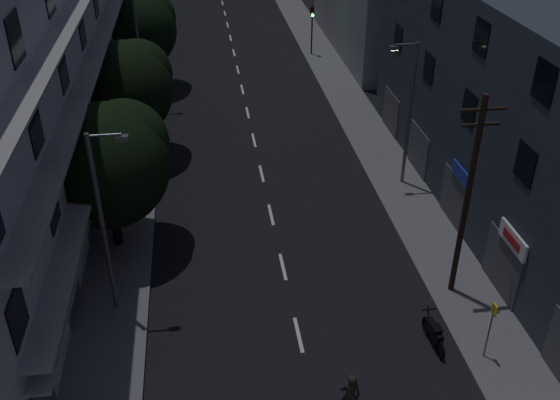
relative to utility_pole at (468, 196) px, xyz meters
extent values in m
plane|color=black|center=(-7.00, 16.74, -4.87)|extent=(160.00, 160.00, 0.00)
cube|color=#565659|center=(-14.50, 16.74, -4.79)|extent=(3.00, 90.00, 0.15)
cube|color=#565659|center=(0.50, 16.74, -4.79)|extent=(3.00, 90.00, 0.15)
cube|color=beige|center=(-7.00, -1.76, -4.86)|extent=(0.15, 2.00, 0.01)
cube|color=beige|center=(-7.00, 2.74, -4.86)|extent=(0.15, 2.00, 0.01)
cube|color=beige|center=(-7.00, 7.24, -4.86)|extent=(0.15, 2.00, 0.01)
cube|color=beige|center=(-7.00, 11.74, -4.86)|extent=(0.15, 2.00, 0.01)
cube|color=beige|center=(-7.00, 16.24, -4.86)|extent=(0.15, 2.00, 0.01)
cube|color=beige|center=(-7.00, 20.74, -4.86)|extent=(0.15, 2.00, 0.01)
cube|color=beige|center=(-7.00, 25.24, -4.86)|extent=(0.15, 2.00, 0.01)
cube|color=beige|center=(-7.00, 29.74, -4.86)|extent=(0.15, 2.00, 0.01)
cube|color=beige|center=(-7.00, 34.24, -4.86)|extent=(0.15, 2.00, 0.01)
cube|color=beige|center=(-7.00, 38.74, -4.86)|extent=(0.15, 2.00, 0.01)
cube|color=beige|center=(-7.00, 43.24, -4.86)|extent=(0.15, 2.00, 0.01)
cube|color=beige|center=(-7.00, 47.74, -4.86)|extent=(0.15, 2.00, 0.01)
cube|color=beige|center=(-7.00, 52.24, -4.86)|extent=(0.15, 2.00, 0.01)
cube|color=#A9A9A4|center=(-19.00, 9.74, 2.13)|extent=(6.00, 36.00, 14.00)
cube|color=black|center=(-15.98, -5.26, -2.87)|extent=(0.06, 1.60, 1.60)
cube|color=black|center=(-15.98, 0.74, -2.87)|extent=(0.06, 1.60, 1.60)
cube|color=black|center=(-15.98, 6.74, -2.87)|extent=(0.06, 1.60, 1.60)
cube|color=black|center=(-15.98, 12.74, -2.87)|extent=(0.06, 1.60, 1.60)
cube|color=black|center=(-15.98, 18.74, -2.87)|extent=(0.06, 1.60, 1.60)
cube|color=black|center=(-15.98, 24.74, -2.87)|extent=(0.06, 1.60, 1.60)
cube|color=black|center=(-15.98, -5.26, 0.33)|extent=(0.06, 1.60, 1.60)
cube|color=black|center=(-15.98, 0.74, 0.33)|extent=(0.06, 1.60, 1.60)
cube|color=black|center=(-15.98, 6.74, 0.33)|extent=(0.06, 1.60, 1.60)
cube|color=black|center=(-15.98, 12.74, 0.33)|extent=(0.06, 1.60, 1.60)
cube|color=black|center=(-15.98, 18.74, 0.33)|extent=(0.06, 1.60, 1.60)
cube|color=black|center=(-15.98, 24.74, 0.33)|extent=(0.06, 1.60, 1.60)
cube|color=black|center=(-15.98, 0.74, 3.53)|extent=(0.06, 1.60, 1.60)
cube|color=black|center=(-15.98, 6.74, 3.53)|extent=(0.06, 1.60, 1.60)
cube|color=black|center=(-15.98, 12.74, 3.53)|extent=(0.06, 1.60, 1.60)
cube|color=black|center=(-15.98, 18.74, 3.53)|extent=(0.06, 1.60, 1.60)
cube|color=black|center=(-15.98, 0.74, 6.73)|extent=(0.06, 1.60, 1.60)
cube|color=gray|center=(-15.50, 9.74, -0.87)|extent=(1.00, 32.40, 0.12)
cube|color=gray|center=(-15.50, 9.74, 2.33)|extent=(1.00, 32.40, 0.12)
cube|color=gray|center=(-15.50, 9.74, 5.53)|extent=(1.00, 32.40, 0.12)
cube|color=gray|center=(-15.60, 9.74, -1.77)|extent=(0.80, 32.40, 0.12)
cube|color=#424247|center=(-15.97, 0.74, -3.47)|extent=(0.06, 2.40, 2.40)
cube|color=#424247|center=(-15.97, 6.74, -3.47)|extent=(0.06, 2.40, 2.40)
cube|color=#424247|center=(-15.97, 12.74, -3.47)|extent=(0.06, 2.40, 2.40)
cube|color=#424247|center=(-15.97, 18.74, -3.47)|extent=(0.06, 2.40, 2.40)
cube|color=#424247|center=(-15.97, 24.74, -3.47)|extent=(0.06, 2.40, 2.40)
cube|color=#2A3139|center=(5.00, 5.74, 0.63)|extent=(6.00, 28.00, 11.00)
cube|color=black|center=(1.98, -0.26, 1.43)|extent=(0.06, 1.40, 1.50)
cube|color=black|center=(1.98, 5.24, 1.43)|extent=(0.06, 1.40, 1.50)
cube|color=black|center=(1.98, 10.74, 1.43)|extent=(0.06, 1.40, 1.50)
cube|color=black|center=(1.98, 16.24, 1.43)|extent=(0.06, 1.40, 1.50)
cube|color=black|center=(1.98, -0.26, 4.73)|extent=(0.06, 1.40, 1.50)
cube|color=black|center=(1.98, 5.24, 4.73)|extent=(0.06, 1.40, 1.50)
cube|color=black|center=(1.98, 10.74, 4.73)|extent=(0.06, 1.40, 1.50)
cube|color=#424247|center=(1.97, -0.26, -3.47)|extent=(0.06, 3.00, 2.60)
cube|color=#424247|center=(1.97, 5.24, -3.47)|extent=(0.06, 3.00, 2.60)
cube|color=#424247|center=(1.97, 10.74, -3.47)|extent=(0.06, 3.00, 2.60)
cube|color=#424247|center=(1.97, 16.24, -3.47)|extent=(0.06, 3.00, 2.60)
cube|color=silver|center=(1.90, -0.76, -1.77)|extent=(0.12, 2.20, 0.80)
cube|color=#B21414|center=(1.82, -0.76, -1.77)|extent=(0.02, 1.40, 0.36)
cube|color=navy|center=(1.90, 4.74, -1.77)|extent=(0.12, 2.00, 0.70)
cylinder|color=black|center=(-14.63, 5.51, -2.80)|extent=(0.44, 0.44, 3.83)
sphere|color=black|center=(-14.63, 5.51, -0.50)|extent=(5.75, 5.75, 5.75)
sphere|color=black|center=(-13.77, 6.22, 0.22)|extent=(4.02, 4.02, 4.02)
sphere|color=black|center=(-15.35, 4.93, -0.07)|extent=(3.74, 3.74, 3.74)
cylinder|color=black|center=(-14.59, 14.96, -2.83)|extent=(0.44, 0.44, 3.78)
sphere|color=black|center=(-14.59, 14.96, -0.56)|extent=(5.69, 5.69, 5.69)
sphere|color=black|center=(-13.73, 15.67, 0.15)|extent=(3.98, 3.98, 3.98)
sphere|color=black|center=(-15.30, 14.39, -0.14)|extent=(3.70, 3.70, 3.70)
cylinder|color=black|center=(-14.55, 26.53, -2.75)|extent=(0.44, 0.44, 3.93)
sphere|color=black|center=(-14.55, 26.53, -0.39)|extent=(5.88, 5.88, 5.88)
sphere|color=black|center=(-13.67, 27.27, 0.35)|extent=(4.11, 4.11, 4.11)
sphere|color=black|center=(-15.28, 25.95, 0.05)|extent=(3.82, 3.82, 3.82)
cylinder|color=black|center=(-0.32, 32.53, -3.12)|extent=(0.12, 0.12, 3.20)
cube|color=black|center=(-0.32, 32.53, -1.07)|extent=(0.28, 0.22, 0.90)
sphere|color=black|center=(-0.32, 32.38, -0.74)|extent=(0.22, 0.22, 0.22)
sphere|color=#3F330C|center=(-0.32, 32.38, -1.04)|extent=(0.22, 0.22, 0.22)
sphere|color=#0CFF26|center=(-0.32, 32.38, -1.34)|extent=(0.22, 0.22, 0.22)
cylinder|color=black|center=(-13.52, 30.53, -3.12)|extent=(0.12, 0.12, 3.20)
cube|color=black|center=(-13.52, 30.53, -1.07)|extent=(0.28, 0.22, 0.90)
sphere|color=black|center=(-13.52, 30.38, -0.74)|extent=(0.22, 0.22, 0.22)
sphere|color=#3F330C|center=(-13.52, 30.38, -1.04)|extent=(0.22, 0.22, 0.22)
sphere|color=#0CFF26|center=(-13.52, 30.38, -1.34)|extent=(0.22, 0.22, 0.22)
cylinder|color=slate|center=(-14.30, 0.73, -0.72)|extent=(0.18, 0.18, 8.00)
cylinder|color=slate|center=(-13.70, 0.73, 3.18)|extent=(1.20, 0.10, 0.10)
cube|color=slate|center=(-13.10, 0.73, 3.03)|extent=(0.45, 0.25, 0.18)
cube|color=#4C4C4C|center=(-13.10, 0.73, 2.93)|extent=(0.35, 0.18, 0.04)
cylinder|color=slate|center=(0.74, 9.49, -0.72)|extent=(0.18, 0.18, 8.00)
cylinder|color=slate|center=(0.14, 9.49, 3.18)|extent=(1.20, 0.10, 0.10)
cube|color=slate|center=(-0.46, 9.49, 3.03)|extent=(0.45, 0.25, 0.18)
cube|color=#FFD88C|center=(-0.46, 9.49, 2.93)|extent=(0.35, 0.18, 0.04)
cylinder|color=slate|center=(-14.16, 22.64, -0.72)|extent=(0.18, 0.18, 8.00)
cylinder|color=black|center=(0.00, 0.00, -0.22)|extent=(0.24, 0.24, 9.00)
cube|color=black|center=(0.00, 0.00, 3.68)|extent=(1.80, 0.10, 0.10)
cube|color=black|center=(0.00, 0.00, 3.08)|extent=(1.50, 0.10, 0.10)
cylinder|color=#595B60|center=(-0.22, -3.98, -3.47)|extent=(0.06, 0.06, 2.50)
cube|color=yellow|center=(-0.22, -3.98, -2.42)|extent=(0.05, 0.35, 0.45)
torus|color=black|center=(-1.84, -3.60, -4.54)|extent=(0.16, 0.77, 0.77)
torus|color=black|center=(-1.91, -2.30, -4.54)|extent=(0.16, 0.77, 0.77)
cube|color=black|center=(-1.88, -2.95, -4.19)|extent=(0.33, 1.21, 0.38)
cube|color=black|center=(-1.87, -3.11, -3.91)|extent=(0.35, 0.50, 0.11)
cylinder|color=black|center=(-1.91, -2.35, -4.05)|extent=(0.09, 0.47, 0.91)
cube|color=black|center=(-1.91, -2.24, -3.73)|extent=(0.60, 0.07, 0.04)
imported|color=black|center=(-6.05, -6.32, -3.40)|extent=(0.76, 0.56, 1.92)
camera|label=1|loc=(-10.23, -19.98, 12.66)|focal=40.00mm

